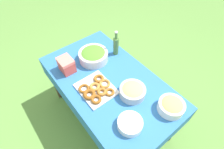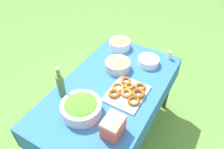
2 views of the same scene
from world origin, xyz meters
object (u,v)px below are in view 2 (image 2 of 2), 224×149
(bread_bowl, at_px, (120,43))
(donut_platter, at_px, (128,92))
(cooler_box, at_px, (113,127))
(olive_oil_bottle, at_px, (61,85))
(pasta_bowl, at_px, (118,64))
(plate_stack, at_px, (148,61))
(salad_bowl, at_px, (81,107))

(bread_bowl, bearing_deg, donut_platter, 34.41)
(cooler_box, bearing_deg, olive_oil_bottle, -101.30)
(donut_platter, distance_m, bread_bowl, 0.70)
(pasta_bowl, bearing_deg, plate_stack, 133.76)
(pasta_bowl, height_order, donut_platter, pasta_bowl)
(pasta_bowl, distance_m, donut_platter, 0.35)
(olive_oil_bottle, height_order, bread_bowl, olive_oil_bottle)
(salad_bowl, height_order, bread_bowl, salad_bowl)
(salad_bowl, distance_m, cooler_box, 0.31)
(olive_oil_bottle, height_order, cooler_box, olive_oil_bottle)
(salad_bowl, xyz_separation_m, olive_oil_bottle, (-0.07, -0.26, 0.05))
(plate_stack, bearing_deg, cooler_box, 6.28)
(plate_stack, xyz_separation_m, cooler_box, (0.88, 0.10, 0.04))
(cooler_box, bearing_deg, salad_bowl, -97.15)
(donut_platter, bearing_deg, plate_stack, -178.95)
(donut_platter, xyz_separation_m, bread_bowl, (-0.58, -0.39, 0.04))
(pasta_bowl, height_order, cooler_box, cooler_box)
(pasta_bowl, relative_size, donut_platter, 0.66)
(donut_platter, relative_size, olive_oil_bottle, 1.22)
(salad_bowl, bearing_deg, olive_oil_bottle, -106.12)
(cooler_box, bearing_deg, plate_stack, -173.72)
(salad_bowl, distance_m, plate_stack, 0.86)
(salad_bowl, bearing_deg, plate_stack, 165.68)
(pasta_bowl, height_order, plate_stack, pasta_bowl)
(donut_platter, height_order, olive_oil_bottle, olive_oil_bottle)
(pasta_bowl, height_order, bread_bowl, bread_bowl)
(salad_bowl, bearing_deg, donut_platter, 148.89)
(cooler_box, bearing_deg, pasta_bowl, -153.54)
(salad_bowl, xyz_separation_m, donut_platter, (-0.37, 0.22, -0.04))
(plate_stack, bearing_deg, olive_oil_bottle, -31.76)
(plate_stack, bearing_deg, bread_bowl, -105.48)
(pasta_bowl, relative_size, bread_bowl, 1.07)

